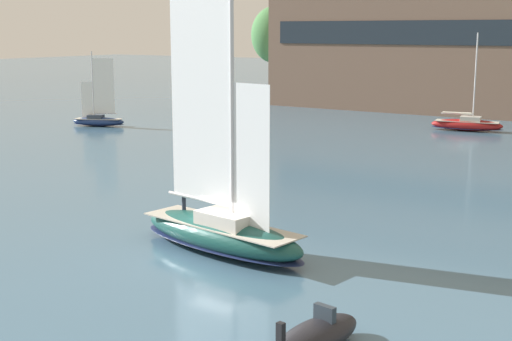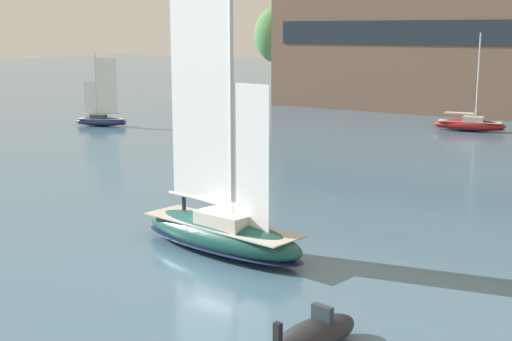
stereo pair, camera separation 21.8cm
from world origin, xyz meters
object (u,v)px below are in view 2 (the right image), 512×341
object	(u,v)px
tree_shore_center	(277,35)
sailboat_moored_mid_channel	(470,124)
sailboat_main	(221,229)
sailboat_moored_near_marina	(101,120)
motor_tender	(315,335)

from	to	relation	value
tree_shore_center	sailboat_moored_mid_channel	distance (m)	38.09
sailboat_moored_mid_channel	tree_shore_center	bearing A→B (deg)	154.28
sailboat_main	sailboat_moored_near_marina	size ratio (longest dim) A/B	1.67
tree_shore_center	sailboat_moored_near_marina	xyz separation A→B (m)	(-1.17, -34.21, -8.83)
tree_shore_center	sailboat_moored_near_marina	bearing A→B (deg)	-91.96
sailboat_main	sailboat_moored_mid_channel	world-z (taller)	sailboat_main
tree_shore_center	sailboat_moored_near_marina	distance (m)	35.35
tree_shore_center	sailboat_moored_mid_channel	xyz separation A→B (m)	(33.38, -16.08, -8.85)
sailboat_main	tree_shore_center	bearing A→B (deg)	119.78
sailboat_moored_near_marina	tree_shore_center	bearing A→B (deg)	88.04
sailboat_moored_mid_channel	motor_tender	xyz separation A→B (m)	(11.44, -53.74, -0.20)
sailboat_moored_near_marina	motor_tender	size ratio (longest dim) A/B	1.98
motor_tender	sailboat_main	bearing A→B (deg)	142.18
sailboat_main	sailboat_moored_near_marina	bearing A→B (deg)	142.26
tree_shore_center	sailboat_moored_mid_channel	bearing A→B (deg)	-25.72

